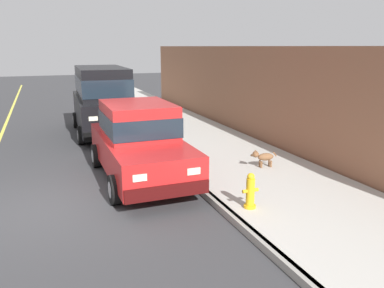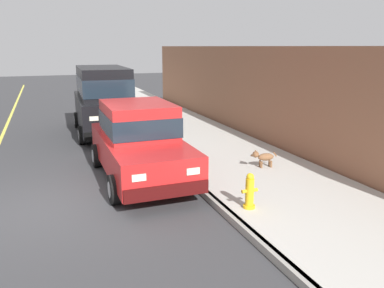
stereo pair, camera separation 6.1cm
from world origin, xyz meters
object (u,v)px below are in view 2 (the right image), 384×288
at_px(car_red_sedan, 139,140).
at_px(fire_hydrant, 250,192).
at_px(car_black_van, 103,97).
at_px(dog_brown, 263,157).

relative_size(car_red_sedan, fire_hydrant, 6.35).
height_order(car_black_van, fire_hydrant, car_black_van).
xyz_separation_m(car_black_van, dog_brown, (3.21, -6.31, -0.97)).
distance_m(car_black_van, fire_hydrant, 8.72).
distance_m(car_red_sedan, car_black_van, 5.60).
height_order(dog_brown, fire_hydrant, fire_hydrant).
bearing_deg(car_black_van, car_red_sedan, -89.49).
relative_size(dog_brown, fire_hydrant, 1.04).
distance_m(dog_brown, fire_hydrant, 2.77).
xyz_separation_m(car_red_sedan, dog_brown, (3.16, -0.72, -0.55)).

